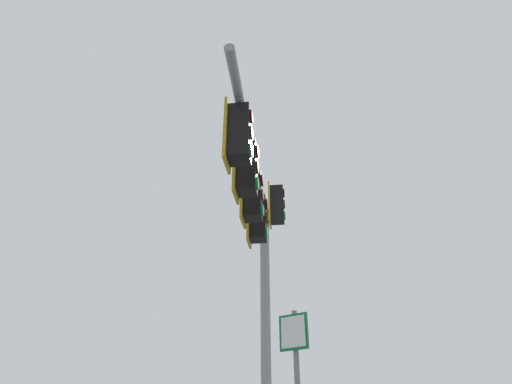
{
  "coord_description": "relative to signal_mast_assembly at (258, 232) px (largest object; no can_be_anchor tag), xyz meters",
  "views": [
    {
      "loc": [
        8.47,
        3.17,
        1.48
      ],
      "look_at": [
        2.05,
        0.62,
        5.66
      ],
      "focal_mm": 30.38,
      "sensor_mm": 36.0,
      "label": 1
    }
  ],
  "objects": [
    {
      "name": "signal_mast_assembly",
      "position": [
        0.0,
        0.0,
        0.0
      ],
      "size": [
        5.14,
        1.92,
        6.92
      ],
      "color": "gray",
      "rests_on": "ground"
    }
  ]
}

